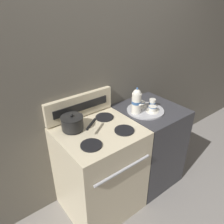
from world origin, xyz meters
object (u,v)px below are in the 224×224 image
Objects in this scene: stove at (100,170)px; teacup_left at (152,109)px; teapot at (137,101)px; creamer_jug at (152,103)px; teacup_right at (141,104)px; saucepan at (73,123)px; serving_tray at (146,111)px.

stove is 0.76m from teacup_left.
teapot is 3.09× the size of creamer_jug.
creamer_jug is (0.09, -0.07, 0.01)m from teacup_right.
teacup_right is at bearing -4.60° from saucepan.
teapot is 2.06× the size of teacup_right.
stove is 3.09× the size of saucepan.
teapot reaches higher than teacup_left.
saucepan reaches higher than teacup_left.
serving_tray is (0.72, -0.14, -0.06)m from saucepan.
teacup_left is at bearing -6.22° from stove.
stove is 7.33× the size of teacup_left.
stove is 0.55m from saucepan.
saucepan is at bearing 170.95° from creamer_jug.
stove is at bearing -179.43° from creamer_jug.
teacup_right is at bearing 7.81° from stove.
stove is 0.73m from teapot.
teacup_right is (0.01, 0.08, 0.03)m from serving_tray.
stove is at bearing -177.92° from teapot.
creamer_jug reaches higher than teacup_right.
teapot is 0.17m from teacup_right.
stove is at bearing -40.13° from saucepan.
stove is 3.56× the size of teapot.
teacup_right is at bearing 26.41° from teapot.
saucepan is 0.81× the size of serving_tray.
creamer_jug is at bearing 6.39° from serving_tray.
creamer_jug is at bearing -9.05° from saucepan.
serving_tray is 4.39× the size of creamer_jug.
teapot is at bearing 2.08° from stove.
teapot is (0.44, 0.02, 0.57)m from stove.
teacup_right is (0.73, -0.06, -0.03)m from saucepan.
saucepan is (-0.16, 0.14, 0.51)m from stove.
serving_tray is 0.09m from teacup_right.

